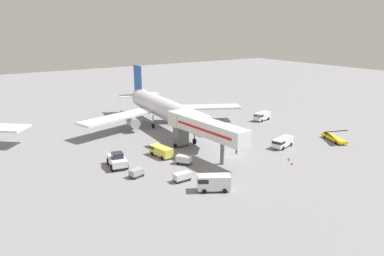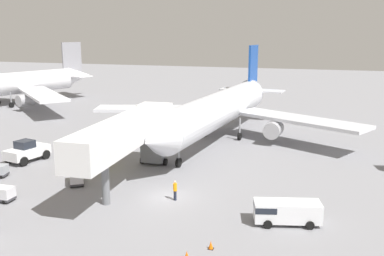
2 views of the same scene
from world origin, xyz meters
name	(u,v)px [view 1 (image 1 of 2)]	position (x,y,z in m)	size (l,w,h in m)	color
ground_plane	(231,154)	(0.00, 0.00, 0.00)	(300.00, 300.00, 0.00)	gray
airplane_at_gate	(164,109)	(-0.83, 23.06, 4.47)	(40.37, 43.11, 12.79)	silver
jet_bridge	(202,128)	(-4.98, 2.47, 5.23)	(4.08, 19.61, 7.00)	silver
pushback_tug	(117,160)	(-20.06, 5.70, 1.20)	(3.62, 5.46, 2.56)	white
belt_loader_truck	(334,137)	(22.74, -5.59, 0.77)	(4.20, 6.96, 3.22)	yellow
service_van_rear_left	(282,142)	(10.81, -2.45, 1.07)	(5.56, 3.22, 1.83)	white
service_van_near_left	(213,182)	(-12.53, -10.84, 1.34)	(5.01, 4.06, 2.36)	white
service_van_rear_right	(161,151)	(-11.41, 6.22, 1.06)	(2.55, 5.10, 1.83)	#E5DB4C
service_van_outer_right	(262,116)	(22.54, 15.29, 1.17)	(4.95, 2.84, 2.04)	white
baggage_cart_mid_center	(184,159)	(-10.10, 0.54, 0.83)	(2.50, 2.85, 1.49)	#38383D
baggage_cart_far_right	(182,176)	(-14.32, -5.46, 0.76)	(2.68, 1.33, 1.35)	#38383D
baggage_cart_outer_left	(136,173)	(-19.38, -0.10, 0.73)	(2.40, 1.80, 1.31)	#38383D
ground_crew_worker_foreground	(236,149)	(0.79, -0.48, 0.99)	(0.48, 0.48, 1.86)	#1E2333
safety_cone_alpha	(289,159)	(6.28, -8.25, 0.30)	(0.40, 0.40, 0.61)	black
safety_cone_bravo	(292,163)	(5.08, -10.05, 0.27)	(0.36, 0.36, 0.56)	black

